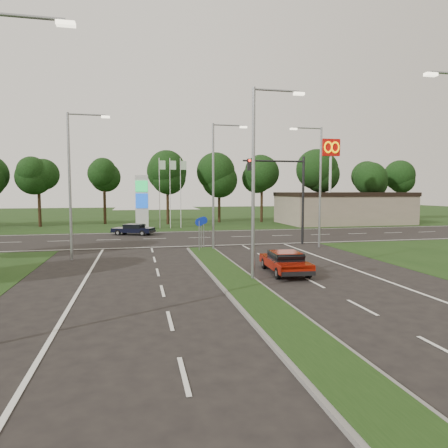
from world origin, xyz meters
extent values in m
plane|color=black|center=(0.00, 0.00, 0.00)|extent=(160.00, 160.00, 0.00)
cube|color=#1A3311|center=(0.00, 55.00, 0.00)|extent=(160.00, 50.00, 0.02)
cube|color=black|center=(0.00, 24.00, 0.00)|extent=(160.00, 12.00, 0.02)
cube|color=slate|center=(0.00, 4.00, 0.06)|extent=(2.00, 26.00, 0.12)
cube|color=gray|center=(22.00, 36.00, 2.00)|extent=(16.00, 9.00, 4.00)
cylinder|color=gray|center=(0.80, 6.00, 4.50)|extent=(0.16, 0.16, 9.00)
cylinder|color=gray|center=(1.90, 6.00, 8.90)|extent=(2.20, 0.10, 0.10)
cube|color=#FFF2CC|center=(3.00, 6.00, 8.80)|extent=(0.50, 0.22, 0.12)
cylinder|color=gray|center=(0.80, 16.00, 4.50)|extent=(0.16, 0.16, 9.00)
cylinder|color=gray|center=(1.90, 16.00, 8.90)|extent=(2.20, 0.10, 0.10)
cube|color=#FFF2CC|center=(3.00, 16.00, 8.80)|extent=(0.50, 0.22, 0.12)
cylinder|color=gray|center=(-7.40, 0.00, 8.90)|extent=(2.20, 0.10, 0.10)
cube|color=#FFF2CC|center=(-6.30, 0.00, 8.80)|extent=(0.50, 0.22, 0.12)
cylinder|color=gray|center=(-8.50, 14.00, 4.50)|extent=(0.16, 0.16, 9.00)
cylinder|color=gray|center=(-7.40, 14.00, 8.90)|extent=(2.20, 0.10, 0.10)
cube|color=#FFF2CC|center=(-6.30, 14.00, 8.80)|extent=(0.50, 0.22, 0.12)
cylinder|color=gray|center=(9.00, 16.00, 4.50)|extent=(0.16, 0.16, 9.00)
cylinder|color=gray|center=(7.90, 16.00, 8.90)|extent=(2.20, 0.10, 0.10)
cube|color=#FFF2CC|center=(6.80, 16.00, 8.80)|extent=(0.50, 0.22, 0.12)
cube|color=#FFF2CC|center=(6.80, 2.00, 8.80)|extent=(0.50, 0.22, 0.12)
cylinder|color=black|center=(8.50, 18.00, 3.50)|extent=(0.20, 0.20, 7.00)
cylinder|color=black|center=(6.00, 18.00, 6.60)|extent=(5.00, 0.14, 0.14)
cube|color=black|center=(4.00, 18.00, 6.30)|extent=(0.28, 0.28, 0.90)
sphere|color=#FF190C|center=(4.00, 17.82, 6.60)|extent=(0.20, 0.20, 0.20)
cylinder|color=gray|center=(-0.30, 15.50, 1.10)|extent=(0.06, 0.06, 2.20)
cylinder|color=#0C26A5|center=(-0.30, 15.50, 2.10)|extent=(0.56, 0.04, 0.56)
cylinder|color=gray|center=(0.00, 16.50, 1.10)|extent=(0.06, 0.06, 2.20)
cylinder|color=#0C26A5|center=(0.00, 16.50, 2.10)|extent=(0.56, 0.04, 0.56)
cylinder|color=gray|center=(0.30, 17.20, 1.10)|extent=(0.06, 0.06, 2.20)
cylinder|color=#0C26A5|center=(0.30, 17.20, 2.10)|extent=(0.56, 0.04, 0.56)
cube|color=silver|center=(-4.00, 33.00, 3.00)|extent=(1.40, 0.30, 6.00)
cube|color=#0CA53F|center=(-4.00, 32.82, 4.80)|extent=(1.30, 0.08, 1.20)
cube|color=#0C3FBF|center=(-4.00, 32.82, 3.20)|extent=(1.30, 0.08, 1.60)
cylinder|color=silver|center=(-2.00, 34.00, 4.00)|extent=(0.08, 0.08, 8.00)
cube|color=#B2D8B2|center=(-1.65, 34.00, 7.20)|extent=(0.70, 0.02, 1.00)
cylinder|color=silver|center=(-0.80, 34.00, 4.00)|extent=(0.08, 0.08, 8.00)
cube|color=#B2D8B2|center=(-0.45, 34.00, 7.20)|extent=(0.70, 0.02, 1.00)
cylinder|color=silver|center=(0.40, 34.00, 4.00)|extent=(0.08, 0.08, 8.00)
cube|color=#B2D8B2|center=(0.75, 34.00, 7.20)|extent=(0.70, 0.02, 1.00)
cylinder|color=silver|center=(18.00, 32.00, 5.00)|extent=(0.30, 0.30, 10.00)
cube|color=#BF0C07|center=(18.00, 32.00, 9.40)|extent=(2.20, 0.35, 2.00)
torus|color=#FFC600|center=(17.55, 31.78, 9.40)|extent=(1.06, 0.16, 1.06)
torus|color=#FFC600|center=(18.45, 31.78, 9.40)|extent=(1.06, 0.16, 1.06)
cylinder|color=black|center=(0.00, 40.00, 2.20)|extent=(0.36, 0.36, 4.40)
sphere|color=black|center=(0.00, 40.00, 6.50)|extent=(6.00, 6.00, 6.00)
sphere|color=black|center=(0.30, 39.80, 7.50)|extent=(4.80, 4.80, 4.80)
cube|color=#971608|center=(2.97, 7.44, 0.52)|extent=(1.94, 4.24, 0.42)
cube|color=black|center=(2.96, 7.36, 0.92)|extent=(1.55, 1.91, 0.40)
cube|color=#971608|center=(2.96, 7.36, 1.12)|extent=(1.44, 1.57, 0.04)
cylinder|color=black|center=(2.28, 8.81, 0.29)|extent=(0.22, 0.59, 0.58)
cylinder|color=black|center=(3.81, 8.72, 0.29)|extent=(0.22, 0.59, 0.58)
cylinder|color=black|center=(2.12, 6.16, 0.29)|extent=(0.22, 0.59, 0.58)
cylinder|color=black|center=(3.65, 6.07, 0.29)|extent=(0.22, 0.59, 0.58)
cube|color=black|center=(-4.91, 27.57, 0.49)|extent=(4.23, 3.06, 0.40)
cube|color=black|center=(-4.84, 27.54, 0.87)|extent=(2.13, 1.95, 0.37)
cube|color=black|center=(-4.84, 27.54, 1.06)|extent=(1.81, 1.74, 0.04)
cylinder|color=black|center=(-6.35, 27.43, 0.28)|extent=(0.58, 0.39, 0.55)
cylinder|color=black|center=(-5.76, 28.74, 0.28)|extent=(0.58, 0.39, 0.55)
cylinder|color=black|center=(-4.07, 26.40, 0.28)|extent=(0.58, 0.39, 0.55)
cylinder|color=black|center=(-3.48, 27.72, 0.28)|extent=(0.58, 0.39, 0.55)
camera|label=1|loc=(-4.48, -11.90, 4.27)|focal=32.00mm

